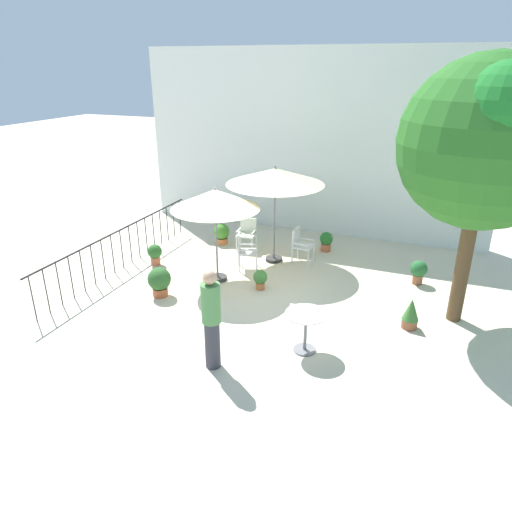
{
  "coord_description": "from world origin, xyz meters",
  "views": [
    {
      "loc": [
        3.61,
        -8.79,
        4.81
      ],
      "look_at": [
        0.0,
        0.29,
        0.74
      ],
      "focal_mm": 32.78,
      "sensor_mm": 36.0,
      "label": 1
    }
  ],
  "objects_px": {
    "potted_plant_2": "(155,253)",
    "patio_chair_0": "(300,243)",
    "standing_person": "(211,318)",
    "potted_plant_4": "(411,313)",
    "potted_plant_6": "(260,278)",
    "patio_umbrella_1": "(215,200)",
    "potted_plant_3": "(326,241)",
    "potted_plant_5": "(221,233)",
    "patio_chair_1": "(247,232)",
    "shade_tree": "(489,143)",
    "patio_chair_2": "(244,249)",
    "potted_plant_1": "(159,281)",
    "potted_plant_0": "(419,271)",
    "patio_umbrella_0": "(275,177)",
    "cafe_table_0": "(306,325)"
  },
  "relations": [
    {
      "from": "patio_chair_2",
      "to": "potted_plant_6",
      "type": "relative_size",
      "value": 2.01
    },
    {
      "from": "patio_chair_0",
      "to": "potted_plant_0",
      "type": "bearing_deg",
      "value": -3.89
    },
    {
      "from": "shade_tree",
      "to": "potted_plant_4",
      "type": "bearing_deg",
      "value": -139.93
    },
    {
      "from": "cafe_table_0",
      "to": "potted_plant_4",
      "type": "relative_size",
      "value": 1.21
    },
    {
      "from": "patio_chair_2",
      "to": "potted_plant_2",
      "type": "height_order",
      "value": "patio_chair_2"
    },
    {
      "from": "cafe_table_0",
      "to": "patio_chair_0",
      "type": "relative_size",
      "value": 0.83
    },
    {
      "from": "patio_chair_2",
      "to": "potted_plant_1",
      "type": "relative_size",
      "value": 1.4
    },
    {
      "from": "potted_plant_1",
      "to": "potted_plant_2",
      "type": "bearing_deg",
      "value": 126.32
    },
    {
      "from": "potted_plant_4",
      "to": "potted_plant_6",
      "type": "xyz_separation_m",
      "value": [
        -3.32,
        0.5,
        -0.06
      ]
    },
    {
      "from": "shade_tree",
      "to": "cafe_table_0",
      "type": "relative_size",
      "value": 6.6
    },
    {
      "from": "potted_plant_0",
      "to": "potted_plant_5",
      "type": "bearing_deg",
      "value": 172.66
    },
    {
      "from": "potted_plant_2",
      "to": "patio_chair_0",
      "type": "bearing_deg",
      "value": 23.88
    },
    {
      "from": "standing_person",
      "to": "patio_umbrella_0",
      "type": "bearing_deg",
      "value": 97.05
    },
    {
      "from": "patio_chair_0",
      "to": "patio_chair_2",
      "type": "xyz_separation_m",
      "value": [
        -1.18,
        -0.89,
        -0.01
      ]
    },
    {
      "from": "patio_umbrella_1",
      "to": "potted_plant_5",
      "type": "xyz_separation_m",
      "value": [
        -0.96,
        2.21,
        -1.66
      ]
    },
    {
      "from": "patio_chair_1",
      "to": "patio_chair_2",
      "type": "bearing_deg",
      "value": -70.29
    },
    {
      "from": "patio_chair_0",
      "to": "potted_plant_2",
      "type": "height_order",
      "value": "patio_chair_0"
    },
    {
      "from": "patio_chair_2",
      "to": "potted_plant_1",
      "type": "bearing_deg",
      "value": -119.6
    },
    {
      "from": "patio_chair_1",
      "to": "potted_plant_4",
      "type": "distance_m",
      "value": 5.28
    },
    {
      "from": "patio_chair_2",
      "to": "potted_plant_0",
      "type": "height_order",
      "value": "patio_chair_2"
    },
    {
      "from": "potted_plant_3",
      "to": "potted_plant_5",
      "type": "height_order",
      "value": "potted_plant_5"
    },
    {
      "from": "potted_plant_2",
      "to": "standing_person",
      "type": "height_order",
      "value": "standing_person"
    },
    {
      "from": "potted_plant_0",
      "to": "potted_plant_3",
      "type": "bearing_deg",
      "value": 153.7
    },
    {
      "from": "cafe_table_0",
      "to": "potted_plant_2",
      "type": "distance_m",
      "value": 5.18
    },
    {
      "from": "patio_chair_0",
      "to": "potted_plant_2",
      "type": "relative_size",
      "value": 1.68
    },
    {
      "from": "potted_plant_3",
      "to": "potted_plant_4",
      "type": "relative_size",
      "value": 0.86
    },
    {
      "from": "potted_plant_1",
      "to": "standing_person",
      "type": "relative_size",
      "value": 0.37
    },
    {
      "from": "potted_plant_0",
      "to": "potted_plant_2",
      "type": "height_order",
      "value": "potted_plant_0"
    },
    {
      "from": "cafe_table_0",
      "to": "patio_umbrella_0",
      "type": "bearing_deg",
      "value": 117.32
    },
    {
      "from": "shade_tree",
      "to": "potted_plant_1",
      "type": "height_order",
      "value": "shade_tree"
    },
    {
      "from": "potted_plant_3",
      "to": "potted_plant_4",
      "type": "xyz_separation_m",
      "value": [
        2.49,
        -3.34,
        0.02
      ]
    },
    {
      "from": "cafe_table_0",
      "to": "standing_person",
      "type": "bearing_deg",
      "value": -142.23
    },
    {
      "from": "shade_tree",
      "to": "patio_chair_2",
      "type": "relative_size",
      "value": 5.39
    },
    {
      "from": "patio_umbrella_1",
      "to": "potted_plant_5",
      "type": "relative_size",
      "value": 3.85
    },
    {
      "from": "patio_umbrella_1",
      "to": "potted_plant_4",
      "type": "distance_m",
      "value": 4.77
    },
    {
      "from": "patio_chair_1",
      "to": "potted_plant_0",
      "type": "relative_size",
      "value": 1.5
    },
    {
      "from": "potted_plant_5",
      "to": "patio_chair_1",
      "type": "bearing_deg",
      "value": -8.29
    },
    {
      "from": "patio_umbrella_0",
      "to": "potted_plant_1",
      "type": "distance_m",
      "value": 3.76
    },
    {
      "from": "standing_person",
      "to": "shade_tree",
      "type": "bearing_deg",
      "value": 40.16
    },
    {
      "from": "patio_chair_2",
      "to": "potted_plant_0",
      "type": "relative_size",
      "value": 1.61
    },
    {
      "from": "patio_umbrella_1",
      "to": "potted_plant_3",
      "type": "distance_m",
      "value": 3.76
    },
    {
      "from": "patio_umbrella_1",
      "to": "potted_plant_0",
      "type": "xyz_separation_m",
      "value": [
        4.45,
        1.52,
        -1.63
      ]
    },
    {
      "from": "potted_plant_0",
      "to": "patio_chair_1",
      "type": "bearing_deg",
      "value": 172.84
    },
    {
      "from": "patio_umbrella_0",
      "to": "patio_chair_1",
      "type": "relative_size",
      "value": 2.88
    },
    {
      "from": "potted_plant_6",
      "to": "standing_person",
      "type": "bearing_deg",
      "value": -84.04
    },
    {
      "from": "patio_umbrella_0",
      "to": "patio_chair_1",
      "type": "height_order",
      "value": "patio_umbrella_0"
    },
    {
      "from": "potted_plant_1",
      "to": "potted_plant_2",
      "type": "relative_size",
      "value": 1.22
    },
    {
      "from": "potted_plant_5",
      "to": "potted_plant_1",
      "type": "bearing_deg",
      "value": -87.66
    },
    {
      "from": "potted_plant_2",
      "to": "potted_plant_5",
      "type": "relative_size",
      "value": 0.93
    },
    {
      "from": "cafe_table_0",
      "to": "potted_plant_6",
      "type": "relative_size",
      "value": 1.65
    }
  ]
}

